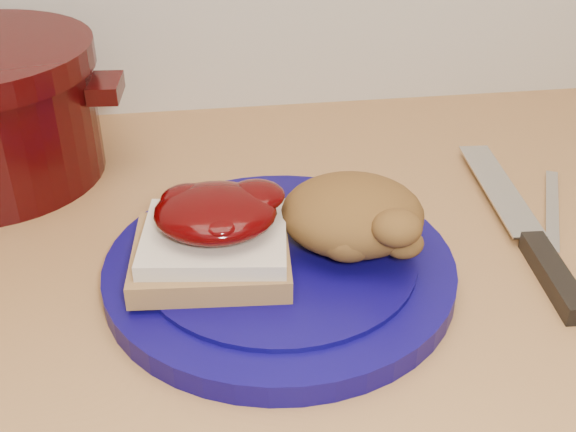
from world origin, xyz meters
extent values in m
cylinder|color=#0B054F|center=(-0.02, 1.43, 0.91)|extent=(0.34, 0.34, 0.02)
cube|color=olive|center=(-0.08, 1.42, 0.93)|extent=(0.13, 0.12, 0.02)
cube|color=beige|center=(-0.07, 1.42, 0.95)|extent=(0.13, 0.11, 0.01)
ellipsoid|color=#310102|center=(-0.07, 1.43, 0.97)|extent=(0.11, 0.11, 0.03)
ellipsoid|color=brown|center=(0.04, 1.44, 0.95)|extent=(0.14, 0.12, 0.06)
cube|color=black|center=(0.21, 1.39, 0.91)|extent=(0.03, 0.11, 0.02)
cube|color=silver|center=(0.22, 1.54, 0.91)|extent=(0.05, 0.19, 0.00)
cube|color=silver|center=(0.26, 1.50, 0.90)|extent=(0.08, 0.15, 0.00)
cube|color=black|center=(-0.17, 1.65, 0.99)|extent=(0.04, 0.06, 0.02)
camera|label=1|loc=(-0.08, 0.94, 1.27)|focal=45.00mm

